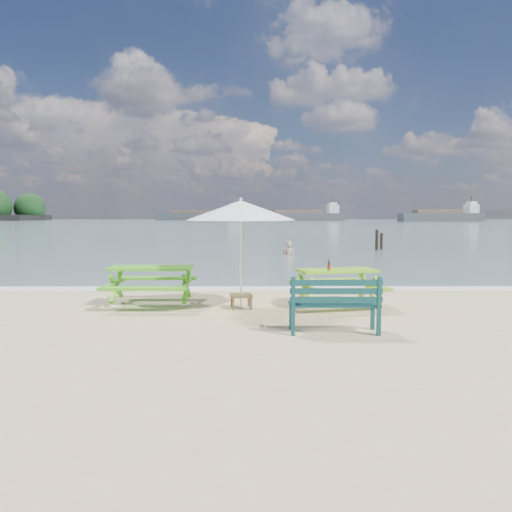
{
  "coord_description": "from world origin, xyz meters",
  "views": [
    {
      "loc": [
        -0.48,
        -8.21,
        1.95
      ],
      "look_at": [
        -0.45,
        3.0,
        1.0
      ],
      "focal_mm": 35.0,
      "sensor_mm": 36.0,
      "label": 1
    }
  ],
  "objects_px": {
    "side_table": "(241,301)",
    "patio_umbrella": "(241,210)",
    "picnic_table_left": "(151,287)",
    "beer_bottle": "(329,266)",
    "swimmer": "(288,259)",
    "park_bench": "(334,316)",
    "picnic_table_right": "(337,288)"
  },
  "relations": [
    {
      "from": "picnic_table_right",
      "to": "beer_bottle",
      "type": "distance_m",
      "value": 0.56
    },
    {
      "from": "picnic_table_left",
      "to": "side_table",
      "type": "distance_m",
      "value": 1.99
    },
    {
      "from": "patio_umbrella",
      "to": "swimmer",
      "type": "height_order",
      "value": "patio_umbrella"
    },
    {
      "from": "picnic_table_right",
      "to": "beer_bottle",
      "type": "xyz_separation_m",
      "value": [
        -0.21,
        -0.18,
        0.49
      ]
    },
    {
      "from": "picnic_table_right",
      "to": "side_table",
      "type": "bearing_deg",
      "value": -172.57
    },
    {
      "from": "side_table",
      "to": "swimmer",
      "type": "xyz_separation_m",
      "value": [
        1.92,
        13.73,
        -0.36
      ]
    },
    {
      "from": "picnic_table_right",
      "to": "patio_umbrella",
      "type": "height_order",
      "value": "patio_umbrella"
    },
    {
      "from": "picnic_table_left",
      "to": "picnic_table_right",
      "type": "xyz_separation_m",
      "value": [
        3.97,
        -0.13,
        -0.02
      ]
    },
    {
      "from": "picnic_table_right",
      "to": "side_table",
      "type": "height_order",
      "value": "picnic_table_right"
    },
    {
      "from": "beer_bottle",
      "to": "picnic_table_left",
      "type": "bearing_deg",
      "value": 175.19
    },
    {
      "from": "picnic_table_left",
      "to": "beer_bottle",
      "type": "distance_m",
      "value": 3.8
    },
    {
      "from": "park_bench",
      "to": "patio_umbrella",
      "type": "relative_size",
      "value": 0.59
    },
    {
      "from": "beer_bottle",
      "to": "swimmer",
      "type": "xyz_separation_m",
      "value": [
        0.09,
        13.65,
        -1.07
      ]
    },
    {
      "from": "swimmer",
      "to": "side_table",
      "type": "bearing_deg",
      "value": -97.94
    },
    {
      "from": "side_table",
      "to": "patio_umbrella",
      "type": "bearing_deg",
      "value": 63.43
    },
    {
      "from": "picnic_table_left",
      "to": "beer_bottle",
      "type": "xyz_separation_m",
      "value": [
        3.76,
        -0.32,
        0.46
      ]
    },
    {
      "from": "picnic_table_right",
      "to": "picnic_table_left",
      "type": "bearing_deg",
      "value": 178.08
    },
    {
      "from": "side_table",
      "to": "picnic_table_left",
      "type": "bearing_deg",
      "value": 168.38
    },
    {
      "from": "patio_umbrella",
      "to": "picnic_table_right",
      "type": "bearing_deg",
      "value": 7.43
    },
    {
      "from": "park_bench",
      "to": "side_table",
      "type": "relative_size",
      "value": 2.94
    },
    {
      "from": "picnic_table_left",
      "to": "side_table",
      "type": "relative_size",
      "value": 3.84
    },
    {
      "from": "picnic_table_left",
      "to": "swimmer",
      "type": "relative_size",
      "value": 1.12
    },
    {
      "from": "picnic_table_right",
      "to": "beer_bottle",
      "type": "bearing_deg",
      "value": -138.79
    },
    {
      "from": "picnic_table_left",
      "to": "park_bench",
      "type": "height_order",
      "value": "park_bench"
    },
    {
      "from": "side_table",
      "to": "beer_bottle",
      "type": "relative_size",
      "value": 2.01
    },
    {
      "from": "side_table",
      "to": "patio_umbrella",
      "type": "distance_m",
      "value": 1.87
    },
    {
      "from": "picnic_table_left",
      "to": "patio_umbrella",
      "type": "bearing_deg",
      "value": -11.62
    },
    {
      "from": "picnic_table_left",
      "to": "patio_umbrella",
      "type": "relative_size",
      "value": 0.77
    },
    {
      "from": "park_bench",
      "to": "side_table",
      "type": "height_order",
      "value": "park_bench"
    },
    {
      "from": "swimmer",
      "to": "picnic_table_left",
      "type": "bearing_deg",
      "value": -106.11
    },
    {
      "from": "park_bench",
      "to": "beer_bottle",
      "type": "relative_size",
      "value": 5.91
    },
    {
      "from": "picnic_table_right",
      "to": "park_bench",
      "type": "xyz_separation_m",
      "value": [
        -0.45,
        -2.37,
        -0.09
      ]
    }
  ]
}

